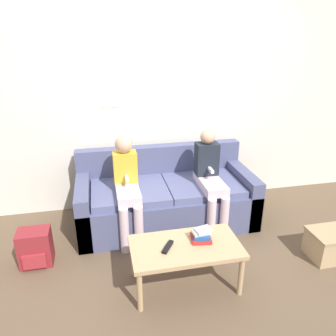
{
  "coord_description": "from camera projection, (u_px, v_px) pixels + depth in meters",
  "views": [
    {
      "loc": [
        -0.66,
        -2.66,
        2.01
      ],
      "look_at": [
        0.0,
        0.41,
        0.7
      ],
      "focal_mm": 35.0,
      "sensor_mm": 36.0,
      "label": 1
    }
  ],
  "objects": [
    {
      "name": "person_right",
      "position": [
        210.0,
        176.0,
        3.47
      ],
      "size": [
        0.24,
        0.58,
        1.08
      ],
      "color": "silver",
      "rests_on": "ground_plane"
    },
    {
      "name": "wall_back",
      "position": [
        156.0,
        99.0,
        3.77
      ],
      "size": [
        8.0,
        0.06,
        2.6
      ],
      "color": "silver",
      "rests_on": "ground_plane"
    },
    {
      "name": "ground_plane",
      "position": [
        177.0,
        248.0,
        3.3
      ],
      "size": [
        10.0,
        10.0,
        0.0
      ],
      "primitive_type": "plane",
      "color": "brown"
    },
    {
      "name": "couch",
      "position": [
        165.0,
        199.0,
        3.69
      ],
      "size": [
        1.92,
        0.86,
        0.8
      ],
      "color": "#4C5175",
      "rests_on": "ground_plane"
    },
    {
      "name": "tv_remote",
      "position": [
        168.0,
        247.0,
        2.63
      ],
      "size": [
        0.13,
        0.16,
        0.02
      ],
      "rotation": [
        0.0,
        0.0,
        -0.58
      ],
      "color": "black",
      "rests_on": "coffee_table"
    },
    {
      "name": "book_stack",
      "position": [
        201.0,
        235.0,
        2.72
      ],
      "size": [
        0.18,
        0.17,
        0.11
      ],
      "color": "red",
      "rests_on": "coffee_table"
    },
    {
      "name": "backpack",
      "position": [
        35.0,
        248.0,
        3.02
      ],
      "size": [
        0.29,
        0.24,
        0.35
      ],
      "color": "maroon",
      "rests_on": "ground_plane"
    },
    {
      "name": "coffee_table",
      "position": [
        186.0,
        250.0,
        2.69
      ],
      "size": [
        0.9,
        0.49,
        0.4
      ],
      "color": "tan",
      "rests_on": "ground_plane"
    },
    {
      "name": "storage_box",
      "position": [
        332.0,
        244.0,
        3.12
      ],
      "size": [
        0.45,
        0.33,
        0.28
      ],
      "color": "tan",
      "rests_on": "ground_plane"
    },
    {
      "name": "person_left",
      "position": [
        127.0,
        183.0,
        3.3
      ],
      "size": [
        0.24,
        0.58,
        1.06
      ],
      "color": "silver",
      "rests_on": "ground_plane"
    }
  ]
}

